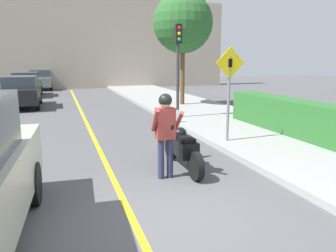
{
  "coord_description": "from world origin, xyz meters",
  "views": [
    {
      "loc": [
        -1.6,
        -4.68,
        2.52
      ],
      "look_at": [
        0.78,
        2.42,
        1.0
      ],
      "focal_mm": 35.0,
      "sensor_mm": 36.0,
      "label": 1
    }
  ],
  "objects_px": {
    "traffic_light": "(178,53)",
    "parked_car_grey": "(41,80)",
    "crossing_sign": "(229,85)",
    "person_biker": "(165,126)",
    "street_tree": "(183,23)",
    "parked_car_green": "(27,84)",
    "parked_car_black": "(21,92)",
    "motorcycle": "(182,148)"
  },
  "relations": [
    {
      "from": "person_biker",
      "to": "crossing_sign",
      "type": "height_order",
      "value": "crossing_sign"
    },
    {
      "from": "person_biker",
      "to": "parked_car_grey",
      "type": "height_order",
      "value": "person_biker"
    },
    {
      "from": "parked_car_green",
      "to": "street_tree",
      "type": "bearing_deg",
      "value": -45.18
    },
    {
      "from": "parked_car_black",
      "to": "parked_car_green",
      "type": "xyz_separation_m",
      "value": [
        -0.21,
        5.97,
        0.0
      ]
    },
    {
      "from": "street_tree",
      "to": "person_biker",
      "type": "bearing_deg",
      "value": -112.81
    },
    {
      "from": "traffic_light",
      "to": "parked_car_green",
      "type": "height_order",
      "value": "traffic_light"
    },
    {
      "from": "parked_car_green",
      "to": "parked_car_black",
      "type": "bearing_deg",
      "value": -88.01
    },
    {
      "from": "crossing_sign",
      "to": "parked_car_green",
      "type": "xyz_separation_m",
      "value": [
        -6.78,
        16.53,
        -0.94
      ]
    },
    {
      "from": "person_biker",
      "to": "street_tree",
      "type": "xyz_separation_m",
      "value": [
        4.24,
        10.08,
        3.23
      ]
    },
    {
      "from": "street_tree",
      "to": "parked_car_grey",
      "type": "relative_size",
      "value": 1.38
    },
    {
      "from": "street_tree",
      "to": "parked_car_black",
      "type": "relative_size",
      "value": 1.38
    },
    {
      "from": "parked_car_black",
      "to": "person_biker",
      "type": "bearing_deg",
      "value": -72.46
    },
    {
      "from": "street_tree",
      "to": "parked_car_green",
      "type": "bearing_deg",
      "value": 134.82
    },
    {
      "from": "parked_car_grey",
      "to": "traffic_light",
      "type": "bearing_deg",
      "value": -70.85
    },
    {
      "from": "parked_car_black",
      "to": "parked_car_green",
      "type": "relative_size",
      "value": 1.0
    },
    {
      "from": "parked_car_green",
      "to": "parked_car_grey",
      "type": "relative_size",
      "value": 1.0
    },
    {
      "from": "motorcycle",
      "to": "parked_car_black",
      "type": "bearing_deg",
      "value": 110.58
    },
    {
      "from": "crossing_sign",
      "to": "traffic_light",
      "type": "relative_size",
      "value": 0.72
    },
    {
      "from": "motorcycle",
      "to": "person_biker",
      "type": "bearing_deg",
      "value": -139.2
    },
    {
      "from": "person_biker",
      "to": "parked_car_black",
      "type": "height_order",
      "value": "person_biker"
    },
    {
      "from": "parked_car_black",
      "to": "parked_car_green",
      "type": "height_order",
      "value": "same"
    },
    {
      "from": "crossing_sign",
      "to": "traffic_light",
      "type": "distance_m",
      "value": 4.39
    },
    {
      "from": "crossing_sign",
      "to": "person_biker",
      "type": "bearing_deg",
      "value": -142.05
    },
    {
      "from": "parked_car_green",
      "to": "parked_car_grey",
      "type": "height_order",
      "value": "same"
    },
    {
      "from": "person_biker",
      "to": "parked_car_green",
      "type": "bearing_deg",
      "value": 102.71
    },
    {
      "from": "motorcycle",
      "to": "parked_car_grey",
      "type": "height_order",
      "value": "parked_car_grey"
    },
    {
      "from": "crossing_sign",
      "to": "parked_car_grey",
      "type": "xyz_separation_m",
      "value": [
        -6.09,
        21.82,
        -0.94
      ]
    },
    {
      "from": "crossing_sign",
      "to": "parked_car_green",
      "type": "distance_m",
      "value": 17.9
    },
    {
      "from": "traffic_light",
      "to": "parked_car_green",
      "type": "relative_size",
      "value": 0.9
    },
    {
      "from": "person_biker",
      "to": "street_tree",
      "type": "bearing_deg",
      "value": 67.19
    },
    {
      "from": "parked_car_grey",
      "to": "street_tree",
      "type": "bearing_deg",
      "value": -60.68
    },
    {
      "from": "motorcycle",
      "to": "person_biker",
      "type": "xyz_separation_m",
      "value": [
        -0.57,
        -0.49,
        0.64
      ]
    },
    {
      "from": "street_tree",
      "to": "motorcycle",
      "type": "bearing_deg",
      "value": -110.95
    },
    {
      "from": "motorcycle",
      "to": "traffic_light",
      "type": "relative_size",
      "value": 0.6
    },
    {
      "from": "street_tree",
      "to": "parked_car_green",
      "type": "distance_m",
      "value": 12.46
    },
    {
      "from": "traffic_light",
      "to": "parked_car_grey",
      "type": "distance_m",
      "value": 18.66
    },
    {
      "from": "person_biker",
      "to": "traffic_light",
      "type": "distance_m",
      "value": 7.01
    },
    {
      "from": "traffic_light",
      "to": "street_tree",
      "type": "bearing_deg",
      "value": 66.51
    },
    {
      "from": "parked_car_black",
      "to": "parked_car_green",
      "type": "bearing_deg",
      "value": 91.99
    },
    {
      "from": "street_tree",
      "to": "parked_car_green",
      "type": "height_order",
      "value": "street_tree"
    },
    {
      "from": "traffic_light",
      "to": "street_tree",
      "type": "distance_m",
      "value": 4.42
    },
    {
      "from": "person_biker",
      "to": "parked_car_green",
      "type": "relative_size",
      "value": 0.44
    }
  ]
}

